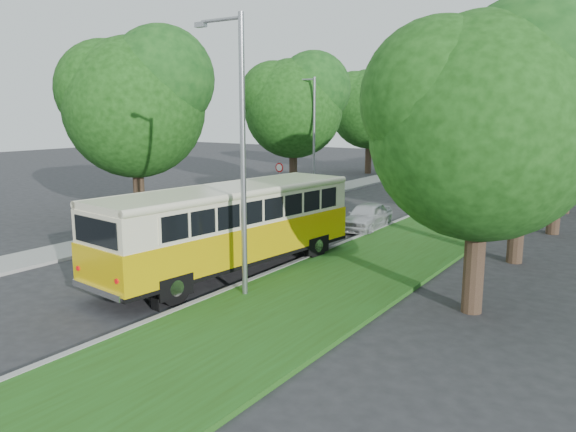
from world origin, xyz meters
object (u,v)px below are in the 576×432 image
Objects in this scene: car_blue at (434,185)px; car_grey at (460,176)px; lamppost_far at (313,131)px; vintage_bus at (230,230)px; lamppost_near at (240,148)px; car_white at (420,189)px; car_silver at (367,216)px.

car_grey is at bearing 82.85° from car_blue.
lamppost_far is 0.75× the size of vintage_bus.
car_white is (-2.52, 20.94, -3.73)m from lamppost_near.
car_white is (6.38, 2.44, -3.48)m from lamppost_far.
car_white is (-1.32, 10.23, 0.01)m from car_silver.
lamppost_far is at bearing -151.56° from car_white.
vintage_bus is 9.00m from car_silver.
lamppost_far reaches higher than car_white.
lamppost_near is 1.07× the size of lamppost_far.
lamppost_near reaches higher than vintage_bus.
vintage_bus reaches higher than car_blue.
lamppost_far is at bearing -140.09° from car_grey.
car_silver is at bearing -91.89° from car_blue.
lamppost_far is 18.32m from vintage_bus.
vintage_bus is at bearing -98.41° from car_silver.
lamppost_near reaches higher than car_silver.
lamppost_far is 2.05× the size of car_silver.
lamppost_far is 1.76× the size of car_blue.
car_silver is (0.70, 8.94, -0.87)m from vintage_bus.
vintage_bus is 27.30m from car_grey.
vintage_bus is at bearing -80.63° from car_white.
lamppost_far is 7.67m from car_white.
lamppost_far is at bearing 115.71° from lamppost_near.
lamppost_near reaches higher than car_blue.
lamppost_near is 1.74× the size of car_grey.
car_blue is at bearing -108.41° from car_grey.
car_silver is 10.31m from car_white.
car_white is 8.12m from car_grey.
vintage_bus is at bearing 136.98° from lamppost_near.
lamppost_near is 0.80× the size of vintage_bus.
car_silver is at bearing -75.15° from car_white.
car_grey is (-0.62, 27.28, -0.85)m from vintage_bus.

